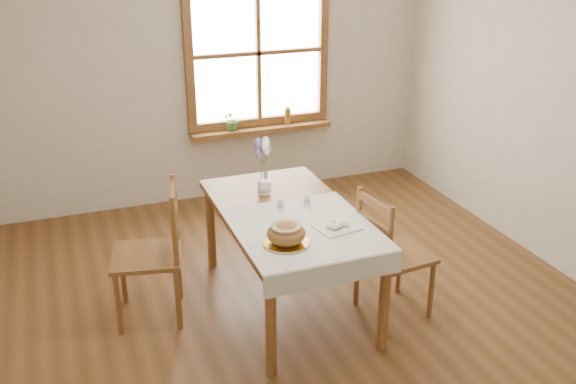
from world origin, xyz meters
name	(u,v)px	position (x,y,z in m)	size (l,w,h in m)	color
ground	(303,324)	(0.00, 0.00, 0.00)	(5.00, 5.00, 0.00)	brown
room_walls	(305,88)	(0.00, 0.00, 1.71)	(4.60, 5.10, 2.65)	beige
window	(258,53)	(0.50, 2.47, 1.45)	(1.46, 0.08, 1.46)	brown
window_sill	(261,129)	(0.50, 2.40, 0.69)	(1.46, 0.20, 0.05)	brown
dining_table	(288,222)	(0.00, 0.30, 0.66)	(0.90, 1.60, 0.75)	brown
table_linen	(304,229)	(0.00, 0.00, 0.76)	(0.91, 0.99, 0.01)	silver
chair_left	(146,254)	(-0.98, 0.49, 0.50)	(0.47, 0.49, 1.01)	brown
chair_right	(396,253)	(0.68, -0.07, 0.48)	(0.44, 0.46, 0.95)	brown
bread_plate	(286,243)	(-0.19, -0.17, 0.77)	(0.29, 0.29, 0.02)	silver
bread_loaf	(286,232)	(-0.19, -0.17, 0.84)	(0.25, 0.25, 0.14)	olive
egg_napkin	(337,227)	(0.20, -0.08, 0.77)	(0.27, 0.23, 0.01)	silver
eggs	(337,223)	(0.20, -0.08, 0.80)	(0.21, 0.19, 0.05)	white
salt_shaker	(281,204)	(-0.04, 0.34, 0.80)	(0.04, 0.04, 0.08)	silver
pepper_shaker	(307,200)	(0.16, 0.33, 0.81)	(0.05, 0.05, 0.09)	silver
flower_vase	(264,188)	(-0.06, 0.65, 0.80)	(0.10, 0.10, 0.11)	silver
lavender_bouquet	(264,161)	(-0.06, 0.65, 1.02)	(0.17, 0.17, 0.33)	#70599D
potted_plant	(233,122)	(0.20, 2.40, 0.80)	(0.19, 0.21, 0.17)	#3C7830
amber_bottle	(288,115)	(0.79, 2.40, 0.81)	(0.06, 0.06, 0.18)	#A55E1E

